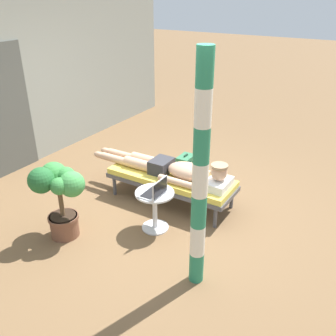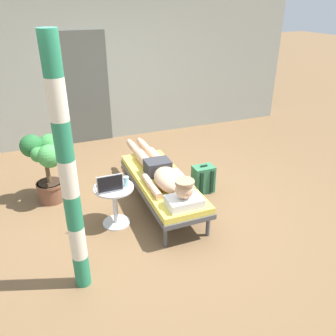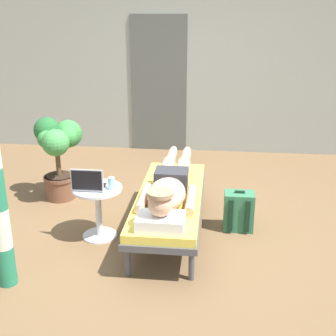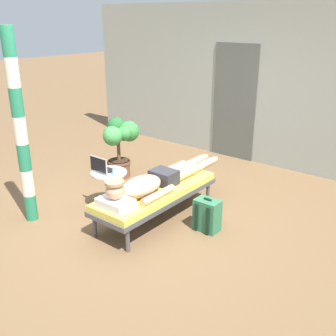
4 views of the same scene
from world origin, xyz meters
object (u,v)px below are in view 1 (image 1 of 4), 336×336
Objects in this scene: person_reclining at (174,169)px; backpack at (185,168)px; side_table at (155,204)px; drink_glass at (163,183)px; lounge_chair at (171,179)px; laptop at (155,191)px; potted_plant at (59,192)px; porch_post at (200,180)px.

person_reclining is 0.78m from backpack.
side_table reaches higher than backpack.
drink_glass is (-0.53, -0.16, 0.07)m from person_reclining.
lounge_chair is 0.84× the size of person_reclining.
laptop is 0.33× the size of potted_plant.
backpack is (0.69, 0.19, -0.32)m from person_reclining.
lounge_chair is at bearing 16.30° from laptop.
drink_glass is at bearing -163.09° from person_reclining.
porch_post reaches higher than backpack.
backpack is (1.22, 0.35, -0.39)m from drink_glass.
porch_post reaches higher than side_table.
person_reclining is 0.92× the size of porch_post.
drink_glass is (0.15, -0.03, 0.23)m from side_table.
backpack is at bearing 12.32° from lounge_chair.
drink_glass reaches higher than backpack.
lounge_chair is 0.70m from side_table.
person_reclining is 4.15× the size of side_table.
porch_post reaches higher than person_reclining.
side_table is 1.32m from porch_post.
lounge_chair is 14.59× the size of drink_glass.
potted_plant is 0.40× the size of porch_post.
potted_plant is (-2.06, 0.58, 0.41)m from backpack.
side_table is 0.28m from drink_glass.
laptop reaches higher than side_table.
potted_plant is at bearing 164.29° from backpack.
porch_post is (-1.23, -1.03, 0.84)m from lounge_chair.
drink_glass is at bearing -47.94° from potted_plant.
side_table is at bearing 167.56° from drink_glass.
potted_plant reaches higher than laptop.
laptop is 0.13× the size of porch_post.
drink_glass is at bearing 49.84° from porch_post.
porch_post is at bearing -141.14° from person_reclining.
lounge_chair is 1.81m from porch_post.
side_table is at bearing -166.35° from lounge_chair.
potted_plant reaches higher than drink_glass.
person_reclining is at bearing 16.91° from drink_glass.
porch_post is (-0.49, -0.81, 0.60)m from laptop.
person_reclining is 1.57m from potted_plant.
porch_post is (-0.70, -0.83, 0.60)m from drink_glass.
backpack is 0.18× the size of porch_post.
person_reclining is 7.00× the size of laptop.
porch_post is (-0.55, -0.86, 0.83)m from side_table.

